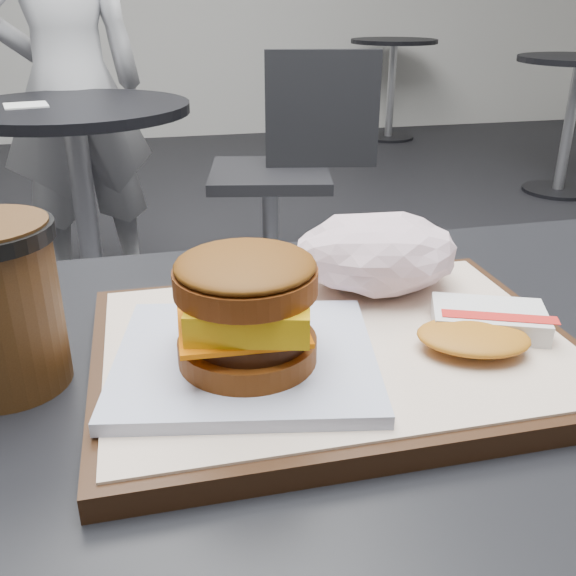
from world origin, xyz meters
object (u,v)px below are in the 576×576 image
Objects in this scene: serving_tray at (335,350)px; neighbor_table at (80,170)px; neighbor_chair at (288,160)px; hash_brown at (482,327)px; customer_table at (360,546)px; crumpled_wrapper at (377,253)px; patron at (70,86)px; breakfast_sandwich at (247,321)px.

neighbor_table is at bearing 101.37° from serving_tray.
serving_tray is 0.43× the size of neighbor_chair.
serving_tray is 0.12m from hash_brown.
customer_table is 1.07× the size of neighbor_table.
crumpled_wrapper is at bearing -100.24° from neighbor_chair.
crumpled_wrapper is 0.17× the size of neighbor_chair.
serving_tray is at bearing 85.95° from patron.
patron is (-0.36, 2.05, -0.03)m from serving_tray.
breakfast_sandwich reaches higher than crumpled_wrapper.
crumpled_wrapper is (0.04, 0.11, 0.24)m from customer_table.
hash_brown is at bearing -12.54° from serving_tray.
neighbor_chair reaches higher than serving_tray.
hash_brown is at bearing -98.15° from neighbor_chair.
neighbor_table is at bearing -167.52° from neighbor_chair.
customer_table is 0.20m from serving_tray.
crumpled_wrapper is (-0.05, 0.11, 0.02)m from hash_brown.
crumpled_wrapper reaches higher than serving_tray.
serving_tray reaches higher than neighbor_table.
breakfast_sandwich is 1.64× the size of hash_brown.
breakfast_sandwich is (-0.10, -0.01, 0.24)m from customer_table.
breakfast_sandwich is 2.10m from patron.
breakfast_sandwich is at bearing 83.78° from patron.
serving_tray is (-0.02, 0.02, 0.20)m from customer_table.
serving_tray is 0.12m from crumpled_wrapper.
crumpled_wrapper is 1.61m from neighbor_table.
patron is at bearing 99.99° from serving_tray.
patron is (-0.38, 2.07, 0.17)m from customer_table.
serving_tray is 1.68m from neighbor_table.
neighbor_chair is at bearing 79.76° from crumpled_wrapper.
neighbor_chair is (0.37, 1.78, -0.27)m from serving_tray.
crumpled_wrapper is at bearing 39.74° from breakfast_sandwich.
neighbor_chair reaches higher than neighbor_table.
neighbor_chair is at bearing 145.76° from patron.
customer_table is at bearing -78.02° from neighbor_table.
neighbor_table is 0.72m from neighbor_chair.
serving_tray is 0.51× the size of neighbor_table.
crumpled_wrapper is at bearing -75.64° from neighbor_table.
breakfast_sandwich is 0.15× the size of patron.
crumpled_wrapper is at bearing 88.26° from patron.
breakfast_sandwich is at bearing -81.36° from neighbor_table.
serving_tray is 2.08m from patron.
patron is (-0.48, 2.08, -0.05)m from hash_brown.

